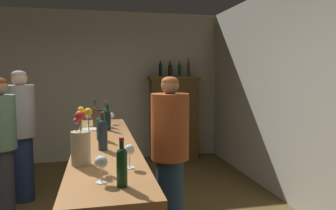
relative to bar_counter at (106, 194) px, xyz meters
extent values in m
cube|color=#BBB6A0|center=(-0.34, 3.24, 0.90)|extent=(5.38, 0.12, 2.83)
cube|color=olive|center=(0.00, 0.00, -0.03)|extent=(0.49, 2.82, 0.98)
cube|color=#A06C3C|center=(0.00, 0.00, 0.48)|extent=(0.56, 2.94, 0.05)
cube|color=#553D19|center=(1.38, 2.95, 0.29)|extent=(0.90, 0.33, 1.61)
cube|color=brown|center=(1.38, 2.95, 1.07)|extent=(0.98, 0.39, 0.06)
cylinder|color=black|center=(0.05, 0.63, 0.61)|extent=(0.06, 0.06, 0.20)
sphere|color=black|center=(0.05, 0.63, 0.71)|extent=(0.06, 0.06, 0.06)
cylinder|color=black|center=(0.05, 0.63, 0.75)|extent=(0.02, 0.02, 0.09)
cylinder|color=black|center=(0.05, 0.63, 0.80)|extent=(0.02, 0.02, 0.02)
cylinder|color=#294A33|center=(-0.04, 0.13, 0.60)|extent=(0.08, 0.08, 0.19)
sphere|color=#294A33|center=(-0.04, 0.13, 0.69)|extent=(0.08, 0.08, 0.08)
cylinder|color=#294A33|center=(-0.04, 0.13, 0.74)|extent=(0.03, 0.03, 0.10)
cylinder|color=black|center=(-0.04, 0.13, 0.80)|extent=(0.04, 0.04, 0.02)
cylinder|color=#42341C|center=(-0.09, 0.86, 0.62)|extent=(0.07, 0.07, 0.22)
sphere|color=#42341C|center=(-0.09, 0.86, 0.73)|extent=(0.07, 0.07, 0.07)
cylinder|color=#42341C|center=(-0.09, 0.86, 0.77)|extent=(0.02, 0.02, 0.09)
cylinder|color=black|center=(-0.09, 0.86, 0.82)|extent=(0.02, 0.02, 0.02)
cylinder|color=#29512A|center=(0.03, 0.91, 0.61)|extent=(0.07, 0.07, 0.19)
sphere|color=#29512A|center=(0.03, 0.91, 0.70)|extent=(0.07, 0.07, 0.07)
cylinder|color=#29512A|center=(0.03, 0.91, 0.75)|extent=(0.03, 0.03, 0.09)
cylinder|color=#B31C2B|center=(0.03, 0.91, 0.81)|extent=(0.03, 0.03, 0.02)
cylinder|color=#1D2732|center=(-0.02, -0.31, 0.62)|extent=(0.08, 0.08, 0.22)
sphere|color=#1D2732|center=(-0.02, -0.31, 0.73)|extent=(0.08, 0.08, 0.08)
cylinder|color=#1D2732|center=(-0.02, -0.31, 0.77)|extent=(0.03, 0.03, 0.09)
cylinder|color=#A81E22|center=(-0.02, -0.31, 0.83)|extent=(0.03, 0.03, 0.02)
cylinder|color=#133517|center=(0.07, -1.21, 0.61)|extent=(0.06, 0.06, 0.19)
sphere|color=#133517|center=(0.07, -1.21, 0.70)|extent=(0.06, 0.06, 0.06)
cylinder|color=#133517|center=(0.07, -1.21, 0.74)|extent=(0.03, 0.03, 0.08)
cylinder|color=#A8171B|center=(0.07, -1.21, 0.79)|extent=(0.03, 0.03, 0.02)
cylinder|color=white|center=(0.15, -0.87, 0.51)|extent=(0.07, 0.07, 0.00)
cylinder|color=white|center=(0.15, -0.87, 0.56)|extent=(0.01, 0.01, 0.08)
ellipsoid|color=white|center=(0.15, -0.87, 0.64)|extent=(0.07, 0.07, 0.08)
cylinder|color=white|center=(-0.18, 1.02, 0.51)|extent=(0.07, 0.07, 0.00)
cylinder|color=white|center=(-0.18, 1.02, 0.55)|extent=(0.01, 0.01, 0.07)
ellipsoid|color=white|center=(-0.18, 1.02, 0.63)|extent=(0.06, 0.06, 0.08)
ellipsoid|color=maroon|center=(-0.18, 1.02, 0.60)|extent=(0.05, 0.05, 0.03)
cylinder|color=white|center=(0.10, 1.04, 0.51)|extent=(0.07, 0.07, 0.00)
cylinder|color=white|center=(0.10, 1.04, 0.55)|extent=(0.01, 0.01, 0.07)
ellipsoid|color=white|center=(0.10, 1.04, 0.62)|extent=(0.07, 0.07, 0.08)
ellipsoid|color=maroon|center=(0.10, 1.04, 0.60)|extent=(0.06, 0.06, 0.03)
cylinder|color=white|center=(-0.05, -1.12, 0.51)|extent=(0.07, 0.07, 0.00)
cylinder|color=white|center=(-0.05, -1.12, 0.55)|extent=(0.01, 0.01, 0.08)
ellipsoid|color=white|center=(-0.05, -1.12, 0.63)|extent=(0.08, 0.08, 0.08)
cylinder|color=tan|center=(-0.18, -0.72, 0.63)|extent=(0.14, 0.14, 0.24)
cylinder|color=#38602D|center=(-0.12, -0.72, 0.77)|extent=(0.01, 0.01, 0.23)
sphere|color=yellow|center=(-0.12, -0.72, 0.89)|extent=(0.05, 0.05, 0.05)
cylinder|color=#38602D|center=(-0.18, -0.67, 0.77)|extent=(0.01, 0.01, 0.24)
sphere|color=yellow|center=(-0.18, -0.67, 0.90)|extent=(0.05, 0.05, 0.05)
cylinder|color=#38602D|center=(-0.21, -0.72, 0.74)|extent=(0.01, 0.01, 0.17)
sphere|color=#CA4680|center=(-0.21, -0.72, 0.83)|extent=(0.04, 0.04, 0.04)
cylinder|color=#38602D|center=(-0.18, -0.75, 0.76)|extent=(0.01, 0.01, 0.21)
sphere|color=red|center=(-0.18, -0.75, 0.87)|extent=(0.07, 0.07, 0.07)
cylinder|color=white|center=(-0.15, 0.70, 0.52)|extent=(0.20, 0.20, 0.01)
cylinder|color=black|center=(1.11, 2.95, 1.20)|extent=(0.07, 0.07, 0.21)
sphere|color=black|center=(1.11, 2.95, 1.31)|extent=(0.07, 0.07, 0.07)
cylinder|color=black|center=(1.11, 2.95, 1.35)|extent=(0.02, 0.02, 0.08)
cylinder|color=gold|center=(1.11, 2.95, 1.40)|extent=(0.03, 0.03, 0.02)
cylinder|color=black|center=(1.30, 2.95, 1.19)|extent=(0.08, 0.08, 0.18)
sphere|color=black|center=(1.30, 2.95, 1.28)|extent=(0.08, 0.08, 0.08)
cylinder|color=black|center=(1.30, 2.95, 1.33)|extent=(0.03, 0.03, 0.10)
cylinder|color=gold|center=(1.30, 2.95, 1.38)|extent=(0.04, 0.04, 0.02)
cylinder|color=#153121|center=(1.48, 2.95, 1.20)|extent=(0.06, 0.06, 0.20)
sphere|color=#153121|center=(1.48, 2.95, 1.30)|extent=(0.06, 0.06, 0.06)
cylinder|color=#153121|center=(1.48, 2.95, 1.33)|extent=(0.02, 0.02, 0.08)
cylinder|color=red|center=(1.48, 2.95, 1.38)|extent=(0.03, 0.03, 0.02)
cylinder|color=#46341E|center=(1.66, 2.95, 1.21)|extent=(0.06, 0.06, 0.24)
sphere|color=#46341E|center=(1.66, 2.95, 1.33)|extent=(0.06, 0.06, 0.06)
cylinder|color=#46341E|center=(1.66, 2.95, 1.38)|extent=(0.03, 0.03, 0.09)
cylinder|color=#AF2426|center=(1.66, 2.95, 1.43)|extent=(0.03, 0.03, 0.02)
cylinder|color=#262B37|center=(-1.12, 0.78, -0.10)|extent=(0.24, 0.24, 0.83)
cylinder|color=#4B6A56|center=(-1.12, 0.78, 0.62)|extent=(0.34, 0.34, 0.60)
cylinder|color=navy|center=(-1.03, 1.37, -0.09)|extent=(0.26, 0.26, 0.85)
cylinder|color=gray|center=(-1.03, 1.37, 0.67)|extent=(0.35, 0.35, 0.67)
sphere|color=#DAAD8C|center=(-1.03, 1.37, 1.09)|extent=(0.19, 0.19, 0.19)
ellipsoid|color=#B8A6A0|center=(-1.03, 1.37, 1.14)|extent=(0.18, 0.18, 0.11)
cylinder|color=#1A2F49|center=(0.63, -0.01, -0.10)|extent=(0.27, 0.27, 0.83)
cylinder|color=brown|center=(0.63, -0.01, 0.64)|extent=(0.37, 0.37, 0.64)
sphere|color=#8C6D4B|center=(0.63, -0.01, 1.04)|extent=(0.17, 0.17, 0.17)
ellipsoid|color=#A35024|center=(0.63, -0.01, 1.08)|extent=(0.17, 0.17, 0.10)
camera|label=1|loc=(-0.06, -3.00, 1.16)|focal=33.97mm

